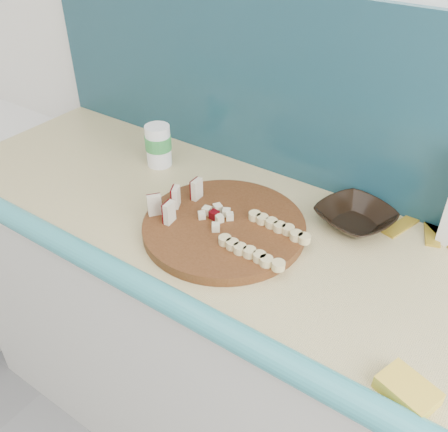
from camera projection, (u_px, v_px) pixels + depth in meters
kitchen_counter at (298, 380)px, 1.41m from camera, size 2.20×0.63×0.91m
backsplash at (381, 114)px, 1.19m from camera, size 2.20×0.02×0.50m
cutting_board at (224, 227)px, 1.22m from camera, size 0.43×0.43×0.02m
apple_wedges at (174, 201)px, 1.25m from camera, size 0.07×0.16×0.05m
apple_chunks at (216, 216)px, 1.22m from camera, size 0.07×0.06×0.02m
banana_slices at (265, 239)px, 1.15m from camera, size 0.18×0.16×0.02m
brown_bowl at (355, 218)px, 1.24m from camera, size 0.23×0.23×0.04m
canister at (158, 145)px, 1.46m from camera, size 0.08×0.08×0.13m
sponge at (408, 391)px, 0.85m from camera, size 0.11×0.09×0.03m
banana_peel at (428, 230)px, 1.23m from camera, size 0.21×0.18×0.01m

